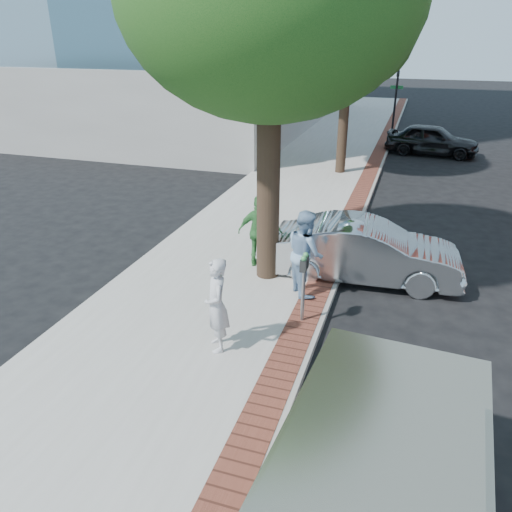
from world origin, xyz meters
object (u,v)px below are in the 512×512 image
at_px(person_officer, 305,252).
at_px(person_green, 260,231).
at_px(parking_meter, 304,274).
at_px(person_gray, 217,305).
at_px(sedan_silver, 366,251).
at_px(bg_car, 432,140).

relative_size(person_officer, person_green, 1.07).
bearing_deg(parking_meter, person_officer, 101.53).
bearing_deg(parking_meter, person_gray, -131.84).
bearing_deg(person_officer, sedan_silver, -74.52).
bearing_deg(person_green, bg_car, -120.02).
height_order(person_officer, person_green, person_officer).
height_order(person_gray, person_green, person_green).
distance_m(person_gray, person_officer, 2.82).
bearing_deg(bg_car, person_officer, 177.19).
bearing_deg(bg_car, person_gray, 175.47).
xyz_separation_m(person_gray, person_officer, (1.01, 2.63, 0.06)).
xyz_separation_m(person_officer, bg_car, (2.64, 15.77, -0.38)).
distance_m(person_officer, person_green, 1.71).
distance_m(person_gray, bg_car, 18.77).
height_order(person_gray, person_officer, person_officer).
bearing_deg(parking_meter, sedan_silver, 70.20).
bearing_deg(bg_car, parking_meter, 178.69).
xyz_separation_m(parking_meter, person_officer, (-0.25, 1.22, -0.10)).
bearing_deg(person_officer, person_gray, 125.46).
xyz_separation_m(person_green, bg_car, (4.01, 14.75, -0.32)).
height_order(person_green, bg_car, person_green).
xyz_separation_m(parking_meter, bg_car, (2.39, 16.99, -0.48)).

